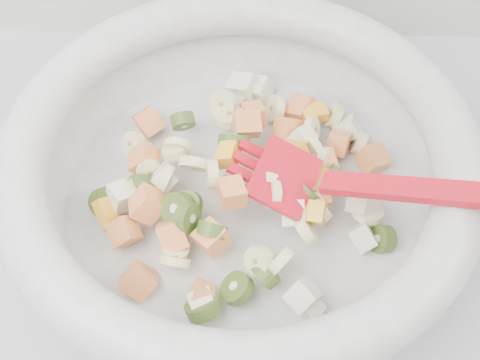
{
  "coord_description": "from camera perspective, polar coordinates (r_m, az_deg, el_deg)",
  "views": [
    {
      "loc": [
        0.07,
        1.16,
        1.4
      ],
      "look_at": [
        0.07,
        1.49,
        0.95
      ],
      "focal_mm": 50.0,
      "sensor_mm": 36.0,
      "label": 1
    }
  ],
  "objects": [
    {
      "name": "mixing_bowl",
      "position": [
        0.55,
        0.04,
        0.71
      ],
      "size": [
        0.44,
        0.39,
        0.14
      ],
      "color": "silver",
      "rests_on": "counter"
    }
  ]
}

